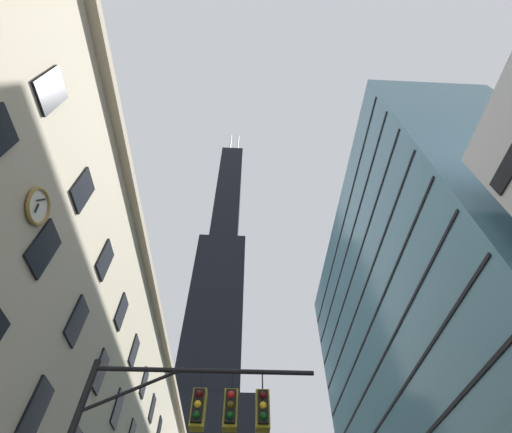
# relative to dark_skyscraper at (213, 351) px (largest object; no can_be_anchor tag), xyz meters

# --- Properties ---
(dark_skyscraper) EXTENTS (26.87, 26.87, 219.99)m
(dark_skyscraper) POSITION_rel_dark_skyscraper_xyz_m (0.00, 0.00, 0.00)
(dark_skyscraper) COLOR black
(dark_skyscraper) RESTS_ON ground
(glass_office_midrise) EXTENTS (14.32, 42.43, 44.33)m
(glass_office_midrise) POSITION_rel_dark_skyscraper_xyz_m (30.26, -72.72, -41.96)
(glass_office_midrise) COLOR teal
(glass_office_midrise) RESTS_ON ground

